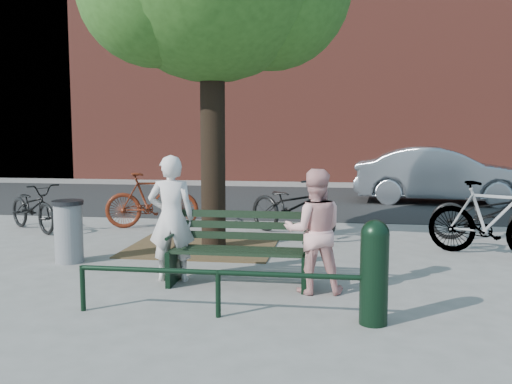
% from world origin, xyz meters
% --- Properties ---
extents(ground, '(90.00, 90.00, 0.00)m').
position_xyz_m(ground, '(0.00, 0.00, 0.00)').
color(ground, gray).
rests_on(ground, ground).
extents(dirt_pit, '(2.40, 2.00, 0.02)m').
position_xyz_m(dirt_pit, '(-1.00, 2.20, 0.01)').
color(dirt_pit, brown).
rests_on(dirt_pit, ground).
extents(road, '(40.00, 7.00, 0.01)m').
position_xyz_m(road, '(0.00, 8.50, 0.01)').
color(road, black).
rests_on(road, ground).
extents(townhouse_row, '(45.00, 4.00, 14.00)m').
position_xyz_m(townhouse_row, '(0.17, 16.00, 6.25)').
color(townhouse_row, brown).
rests_on(townhouse_row, ground).
extents(park_bench, '(1.74, 0.54, 0.97)m').
position_xyz_m(park_bench, '(-0.00, 0.08, 0.48)').
color(park_bench, black).
rests_on(park_bench, ground).
extents(guard_railing, '(3.06, 0.06, 0.51)m').
position_xyz_m(guard_railing, '(0.00, -1.20, 0.40)').
color(guard_railing, black).
rests_on(guard_railing, ground).
extents(person_left, '(0.65, 0.47, 1.64)m').
position_xyz_m(person_left, '(-0.90, 0.15, 0.82)').
color(person_left, silver).
rests_on(person_left, ground).
extents(person_right, '(0.80, 0.66, 1.50)m').
position_xyz_m(person_right, '(0.95, -0.13, 0.75)').
color(person_right, '#E2A09C').
rests_on(person_right, ground).
extents(bollard, '(0.29, 0.29, 1.07)m').
position_xyz_m(bollard, '(1.60, -1.17, 0.57)').
color(bollard, black).
rests_on(bollard, ground).
extents(litter_bin, '(0.45, 0.45, 0.92)m').
position_xyz_m(litter_bin, '(-2.70, 0.90, 0.47)').
color(litter_bin, gray).
rests_on(litter_bin, ground).
extents(bicycle_a, '(1.79, 1.54, 0.93)m').
position_xyz_m(bicycle_a, '(-4.59, 3.26, 0.46)').
color(bicycle_a, black).
rests_on(bicycle_a, ground).
extents(bicycle_b, '(1.90, 0.94, 1.10)m').
position_xyz_m(bicycle_b, '(-2.42, 3.89, 0.55)').
color(bicycle_b, '#50190B').
rests_on(bicycle_b, ground).
extents(bicycle_c, '(2.06, 1.84, 1.08)m').
position_xyz_m(bicycle_c, '(0.40, 3.45, 0.54)').
color(bicycle_c, black).
rests_on(bicycle_c, ground).
extents(bicycle_d, '(1.97, 1.34, 1.16)m').
position_xyz_m(bicycle_d, '(3.57, 2.20, 0.58)').
color(bicycle_d, gray).
rests_on(bicycle_d, ground).
extents(bicycle_e, '(2.04, 1.03, 1.02)m').
position_xyz_m(bicycle_e, '(3.84, 3.42, 0.51)').
color(bicycle_e, black).
rests_on(bicycle_e, ground).
extents(parked_car, '(4.58, 1.91, 1.47)m').
position_xyz_m(parked_car, '(3.91, 8.52, 0.74)').
color(parked_car, gray).
rests_on(parked_car, ground).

